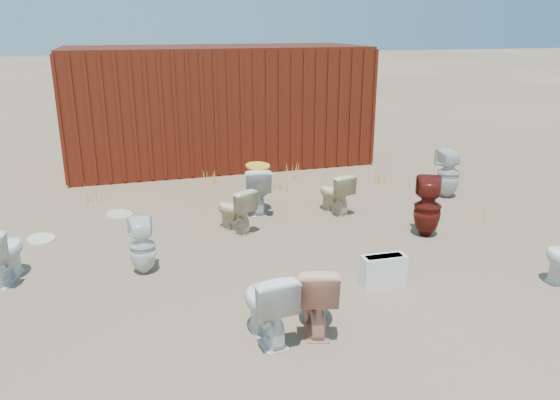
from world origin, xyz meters
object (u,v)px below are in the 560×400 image
object	(u,v)px
shipping_container	(218,105)
toilet_front_a	(2,252)
toilet_front_pink	(316,295)
toilet_front_maroon	(428,207)
toilet_back_beige_left	(235,209)
toilet_back_beige_right	(335,193)
toilet_front_c	(267,304)
loose_tank	(383,270)
toilet_back_e	(448,173)
toilet_back_a	(142,246)
toilet_back_yellowlid	(258,189)

from	to	relation	value
shipping_container	toilet_front_a	world-z (taller)	shipping_container
toilet_front_pink	toilet_front_maroon	size ratio (longest dim) A/B	0.85
toilet_front_pink	toilet_front_maroon	xyz separation A→B (m)	(2.32, 1.87, 0.06)
toilet_back_beige_left	toilet_back_beige_right	xyz separation A→B (m)	(1.66, 0.35, 0.00)
toilet_front_c	loose_tank	world-z (taller)	toilet_front_c
loose_tank	toilet_back_e	bearing A→B (deg)	47.92
toilet_front_c	toilet_back_e	size ratio (longest dim) A/B	0.85
toilet_back_a	toilet_back_beige_left	bearing A→B (deg)	-144.21
toilet_front_c	toilet_back_beige_left	bearing A→B (deg)	-101.99
toilet_back_a	toilet_back_yellowlid	xyz separation A→B (m)	(1.85, 1.76, 0.03)
toilet_front_a	toilet_back_beige_right	distance (m)	4.69
toilet_back_e	toilet_front_a	bearing A→B (deg)	14.12
toilet_back_yellowlid	toilet_front_pink	bearing A→B (deg)	96.98
toilet_back_beige_left	toilet_front_pink	bearing A→B (deg)	67.06
toilet_front_pink	toilet_back_e	xyz separation A→B (m)	(3.60, 3.35, 0.06)
toilet_front_pink	toilet_back_e	world-z (taller)	toilet_back_e
toilet_back_yellowlid	loose_tank	bearing A→B (deg)	116.58
toilet_front_pink	toilet_back_yellowlid	world-z (taller)	toilet_back_yellowlid
toilet_back_yellowlid	loose_tank	distance (m)	2.95
toilet_front_maroon	toilet_front_a	bearing A→B (deg)	26.77
toilet_front_a	toilet_back_e	world-z (taller)	toilet_back_e
toilet_back_yellowlid	loose_tank	world-z (taller)	toilet_back_yellowlid
toilet_front_pink	toilet_front_c	distance (m)	0.50
toilet_front_a	toilet_front_c	distance (m)	3.29
shipping_container	toilet_back_a	bearing A→B (deg)	-109.77
toilet_back_beige_left	loose_tank	bearing A→B (deg)	93.34
toilet_front_a	toilet_front_pink	world-z (taller)	toilet_front_pink
shipping_container	toilet_back_a	distance (m)	5.59
toilet_front_pink	toilet_back_beige_right	size ratio (longest dim) A/B	1.10
shipping_container	toilet_back_yellowlid	distance (m)	3.54
toilet_back_a	toilet_back_yellowlid	bearing A→B (deg)	-138.82
toilet_back_a	toilet_back_e	bearing A→B (deg)	-165.03
toilet_front_pink	toilet_back_beige_left	xyz separation A→B (m)	(-0.21, 2.80, -0.03)
toilet_back_yellowlid	toilet_back_a	bearing A→B (deg)	55.62
toilet_back_beige_right	toilet_front_maroon	bearing A→B (deg)	109.50
toilet_front_maroon	toilet_back_beige_right	xyz separation A→B (m)	(-0.87, 1.27, -0.09)
toilet_front_maroon	toilet_front_pink	bearing A→B (deg)	66.97
toilet_back_a	toilet_front_pink	bearing A→B (deg)	128.88
toilet_back_a	loose_tank	world-z (taller)	toilet_back_a
toilet_back_a	toilet_front_c	bearing A→B (deg)	117.66
toilet_back_a	loose_tank	size ratio (longest dim) A/B	1.36
shipping_container	toilet_front_c	bearing A→B (deg)	-96.81
toilet_front_a	toilet_back_yellowlid	xyz separation A→B (m)	(3.41, 1.52, 0.02)
toilet_back_beige_left	toilet_back_e	xyz separation A→B (m)	(3.81, 0.56, 0.10)
toilet_front_a	loose_tank	bearing A→B (deg)	175.81
toilet_front_a	toilet_back_e	size ratio (longest dim) A/B	0.84
shipping_container	loose_tank	size ratio (longest dim) A/B	12.00
toilet_back_a	toilet_back_beige_right	world-z (taller)	toilet_back_a
toilet_back_a	toilet_front_a	bearing A→B (deg)	-11.08
toilet_front_pink	toilet_back_e	bearing A→B (deg)	-120.82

